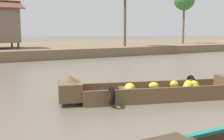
{
  "coord_description": "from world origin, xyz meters",
  "views": [
    {
      "loc": [
        -4.34,
        -2.07,
        1.97
      ],
      "look_at": [
        0.82,
        6.46,
        0.61
      ],
      "focal_mm": 43.56,
      "sensor_mm": 36.0,
      "label": 1
    }
  ],
  "objects": [
    {
      "name": "ground_plane",
      "position": [
        0.0,
        10.0,
        0.0
      ],
      "size": [
        300.0,
        300.0,
        0.0
      ],
      "primitive_type": "plane",
      "color": "#665B4C"
    },
    {
      "name": "banana_boat",
      "position": [
        0.97,
        4.1,
        0.27
      ],
      "size": [
        5.78,
        2.8,
        0.81
      ],
      "color": "brown",
      "rests_on": "ground"
    },
    {
      "name": "palm_tree_far",
      "position": [
        20.19,
        21.84,
        5.83
      ],
      "size": [
        2.44,
        2.44,
        6.36
      ],
      "color": "brown",
      "rests_on": "riverbank_strip"
    }
  ]
}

